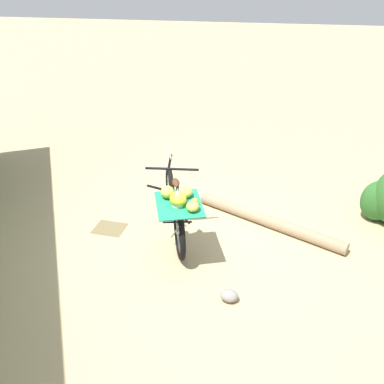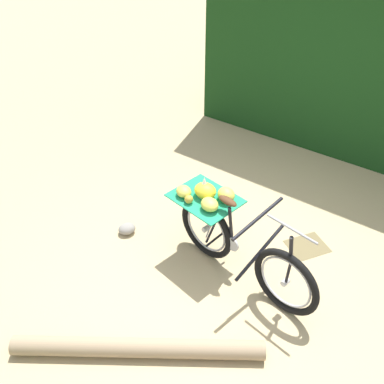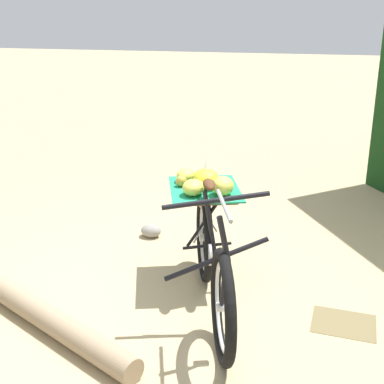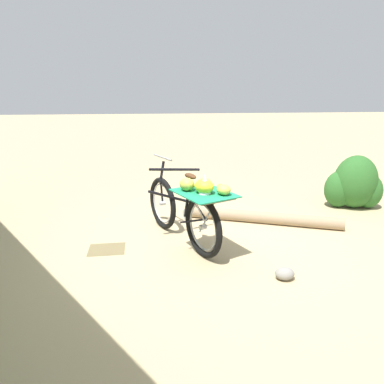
{
  "view_description": "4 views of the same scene",
  "coord_description": "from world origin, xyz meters",
  "views": [
    {
      "loc": [
        1.28,
        -4.16,
        3.13
      ],
      "look_at": [
        0.31,
        -0.27,
        0.92
      ],
      "focal_mm": 36.24,
      "sensor_mm": 36.0,
      "label": 1
    },
    {
      "loc": [
        1.55,
        2.84,
        3.5
      ],
      "look_at": [
        0.28,
        -0.42,
        0.83
      ],
      "focal_mm": 39.99,
      "sensor_mm": 36.0,
      "label": 2
    },
    {
      "loc": [
        -0.92,
        3.29,
        2.04
      ],
      "look_at": [
        0.25,
        -0.28,
        0.76
      ],
      "focal_mm": 47.34,
      "sensor_mm": 36.0,
      "label": 3
    },
    {
      "loc": [
        -0.48,
        -4.02,
        1.84
      ],
      "look_at": [
        0.03,
        -0.33,
        0.79
      ],
      "focal_mm": 32.63,
      "sensor_mm": 36.0,
      "label": 4
    }
  ],
  "objects": [
    {
      "name": "ground_plane",
      "position": [
        0.0,
        0.0,
        0.0
      ],
      "size": [
        60.0,
        60.0,
        0.0
      ],
      "primitive_type": "plane",
      "color": "tan"
    },
    {
      "name": "bicycle",
      "position": [
        0.01,
        0.03,
        0.51
      ],
      "size": [
        1.0,
        1.75,
        1.03
      ],
      "rotation": [
        0.0,
        0.0,
        1.97
      ],
      "color": "black",
      "rests_on": "ground_plane"
    },
    {
      "name": "fallen_log",
      "position": [
        1.21,
        0.63,
        0.09
      ],
      "size": [
        2.15,
        1.02,
        0.17
      ],
      "primitive_type": "cylinder",
      "rotation": [
        0.0,
        1.57,
        -0.39
      ],
      "color": "#9E8466",
      "rests_on": "ground_plane"
    },
    {
      "name": "shrub_cluster",
      "position": [
        2.95,
        1.14,
        0.39
      ],
      "size": [
        0.92,
        0.63,
        0.88
      ],
      "color": "#2D6628",
      "rests_on": "ground_plane"
    },
    {
      "name": "path_stone",
      "position": [
        0.9,
        -0.97,
        0.06
      ],
      "size": [
        0.2,
        0.17,
        0.13
      ],
      "primitive_type": "ellipsoid",
      "color": "gray",
      "rests_on": "ground_plane"
    },
    {
      "name": "leaf_litter_patch",
      "position": [
        -0.98,
        0.01,
        0.0
      ],
      "size": [
        0.44,
        0.36,
        0.01
      ],
      "primitive_type": "cube",
      "color": "olive",
      "rests_on": "ground_plane"
    }
  ]
}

